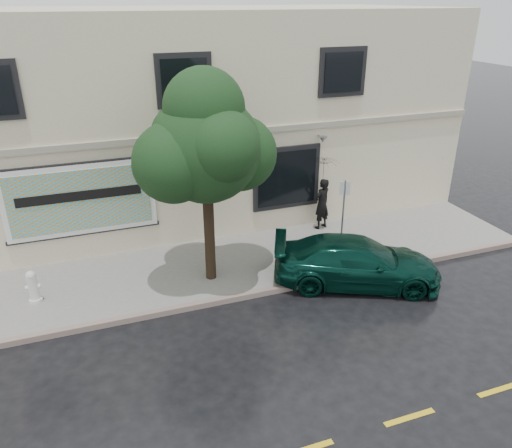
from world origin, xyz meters
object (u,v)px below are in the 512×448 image
object	(u,v)px
pedestrian	(322,204)
street_tree	(206,149)
car	(357,262)
fire_hydrant	(33,287)

from	to	relation	value
pedestrian	street_tree	bearing A→B (deg)	1.45
car	pedestrian	xyz separation A→B (m)	(0.60, 3.36, 0.36)
pedestrian	street_tree	xyz separation A→B (m)	(-4.39, -1.93, 2.84)
pedestrian	street_tree	world-z (taller)	street_tree
car	street_tree	bearing A→B (deg)	93.08
street_tree	fire_hydrant	distance (m)	5.65
pedestrian	fire_hydrant	world-z (taller)	pedestrian
street_tree	fire_hydrant	xyz separation A→B (m)	(-4.59, 0.37, -3.28)
car	street_tree	world-z (taller)	street_tree
pedestrian	car	bearing A→B (deg)	57.59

